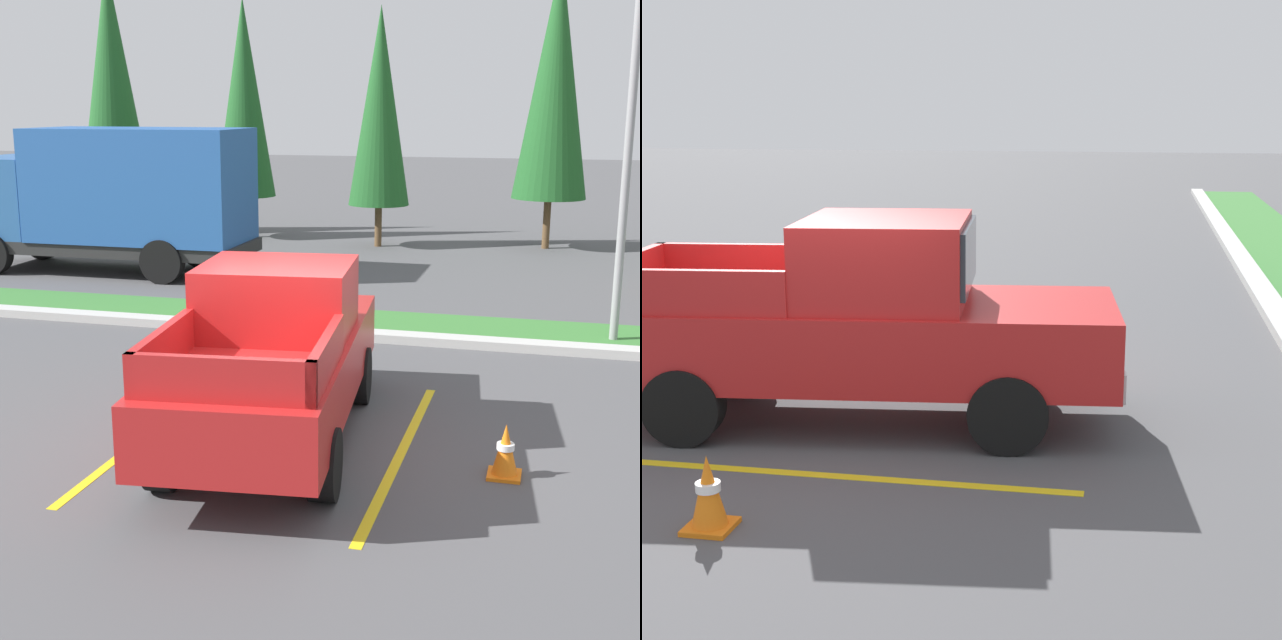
# 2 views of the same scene
# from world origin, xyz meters

# --- Properties ---
(ground_plane) EXTENTS (120.00, 120.00, 0.00)m
(ground_plane) POSITION_xyz_m (0.00, 0.00, 0.00)
(ground_plane) COLOR #4C4C4F
(parking_line_near) EXTENTS (0.12, 4.80, 0.01)m
(parking_line_near) POSITION_xyz_m (-1.81, 0.10, 0.00)
(parking_line_near) COLOR yellow
(parking_line_near) RESTS_ON ground
(parking_line_far) EXTENTS (0.12, 4.80, 0.01)m
(parking_line_far) POSITION_xyz_m (1.29, 0.10, 0.00)
(parking_line_far) COLOR yellow
(parking_line_far) RESTS_ON ground
(pickup_truck_main) EXTENTS (2.46, 5.40, 2.10)m
(pickup_truck_main) POSITION_xyz_m (-0.27, 0.15, 1.04)
(pickup_truck_main) COLOR black
(pickup_truck_main) RESTS_ON ground
(traffic_cone) EXTENTS (0.36, 0.36, 0.60)m
(traffic_cone) POSITION_xyz_m (2.48, -0.29, 0.29)
(traffic_cone) COLOR orange
(traffic_cone) RESTS_ON ground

